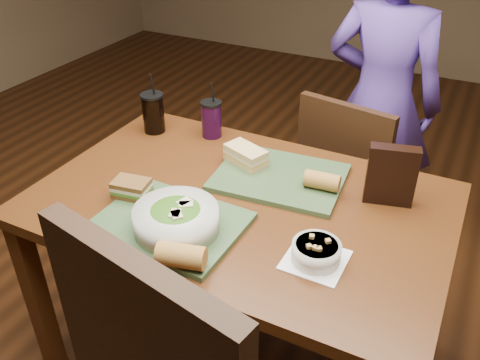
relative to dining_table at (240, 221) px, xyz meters
name	(u,v)px	position (x,y,z in m)	size (l,w,h in m)	color
ground	(240,354)	(0.00, 0.00, -0.66)	(6.00, 6.00, 0.00)	#381C0B
dining_table	(240,221)	(0.00, 0.00, 0.00)	(1.30, 0.85, 0.75)	#49250E
chair_far	(344,183)	(0.18, 0.63, -0.16)	(0.45, 0.46, 0.90)	black
diner	(381,102)	(0.21, 1.00, 0.07)	(0.54, 0.35, 1.46)	#4F338D
tray_near	(170,223)	(-0.12, -0.22, 0.10)	(0.42, 0.32, 0.02)	#354D2C
tray_far	(279,177)	(0.07, 0.16, 0.10)	(0.42, 0.32, 0.02)	#354D2C
salad_bowl	(176,218)	(-0.08, -0.24, 0.15)	(0.24, 0.24, 0.08)	silver
soup_bowl	(316,252)	(0.31, -0.17, 0.12)	(0.16, 0.16, 0.07)	white
sandwich_near	(132,188)	(-0.30, -0.16, 0.13)	(0.12, 0.09, 0.05)	#593819
sandwich_far	(246,155)	(-0.07, 0.18, 0.14)	(0.17, 0.13, 0.06)	tan
baguette_near	(181,256)	(0.01, -0.37, 0.14)	(0.06, 0.06, 0.13)	#AD7533
baguette_far	(322,181)	(0.22, 0.15, 0.14)	(0.06, 0.06, 0.11)	#AD7533
cup_cola	(153,113)	(-0.51, 0.27, 0.17)	(0.09, 0.09, 0.24)	black
cup_berry	(211,119)	(-0.29, 0.34, 0.16)	(0.08, 0.08, 0.22)	black
chip_bag	(391,175)	(0.42, 0.19, 0.19)	(0.15, 0.05, 0.19)	black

